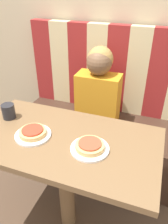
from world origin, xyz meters
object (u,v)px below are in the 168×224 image
object	(u,v)px
plate_right	(90,149)
drinking_cup	(8,111)
pizza_right	(90,145)
plate_left	(33,135)
person	(99,86)
pizza_left	(33,132)

from	to	relation	value
plate_right	drinking_cup	world-z (taller)	drinking_cup
pizza_right	plate_left	bearing A→B (deg)	180.00
person	plate_left	bearing A→B (deg)	-103.36
plate_left	drinking_cup	size ratio (longest dim) A/B	2.17
pizza_right	drinking_cup	distance (m)	0.58
person	drinking_cup	xyz separation A→B (m)	(-0.40, -0.59, 0.02)
person	drinking_cup	distance (m)	0.71
drinking_cup	plate_right	bearing A→B (deg)	-11.13
pizza_left	drinking_cup	xyz separation A→B (m)	(-0.24, 0.11, 0.02)
person	plate_left	size ratio (longest dim) A/B	3.12
plate_right	drinking_cup	distance (m)	0.58
plate_right	drinking_cup	bearing A→B (deg)	168.87
person	plate_right	bearing A→B (deg)	-76.64
plate_left	drinking_cup	distance (m)	0.27
pizza_left	person	bearing A→B (deg)	76.64
person	pizza_left	distance (m)	0.72
drinking_cup	pizza_left	bearing A→B (deg)	-25.24
plate_left	pizza_left	xyz separation A→B (m)	(0.00, -0.00, 0.02)
drinking_cup	person	bearing A→B (deg)	55.46
pizza_left	plate_left	bearing A→B (deg)	165.96
plate_right	pizza_right	distance (m)	0.02
person	pizza_left	size ratio (longest dim) A/B	4.17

